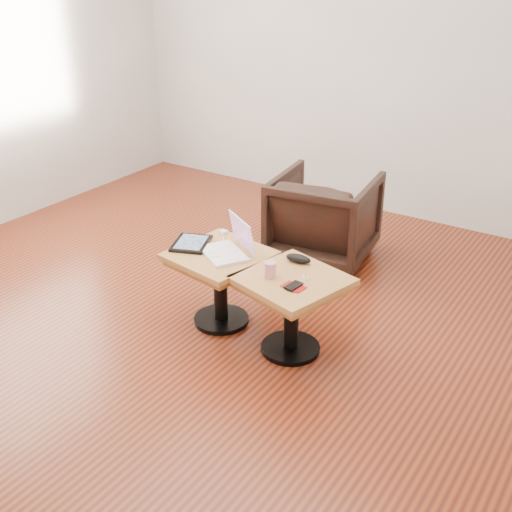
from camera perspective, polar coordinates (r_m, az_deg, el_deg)
The scene contains 11 objects.
room_shell at distance 3.66m, azimuth -6.01°, elevation 13.69°, with size 4.52×4.52×2.71m.
side_table_left at distance 3.85m, azimuth -3.23°, elevation -1.31°, with size 0.60×0.60×0.47m.
side_table_right at distance 3.58m, azimuth 3.21°, elevation -3.61°, with size 0.64×0.64×0.47m.
laptop at distance 3.77m, azimuth -2.37°, elevation 0.83°, with size 0.39×0.37×0.22m.
tablet at distance 3.92m, azimuth -5.78°, elevation 1.13°, with size 0.29×0.32×0.02m.
charging_adapter at distance 4.04m, azimuth -2.92°, elevation 2.11°, with size 0.04×0.04×0.03m, color white.
glasses_case at distance 3.68m, azimuth 3.78°, elevation -0.22°, with size 0.15×0.07×0.05m, color black.
striped_cup at distance 3.51m, azimuth 1.25°, elevation -1.20°, with size 0.07×0.07×0.09m, color #C5325B.
earbuds_tangle at distance 3.52m, azimuth 4.39°, elevation -1.90°, with size 0.07×0.04×0.01m.
phone_on_sleeve at distance 3.42m, azimuth 3.36°, elevation -2.71°, with size 0.13×0.11×0.01m.
armchair at distance 4.71m, azimuth 6.08°, elevation 3.43°, with size 0.69×0.71×0.65m, color black.
Camera 1 is at (2.28, -2.76, 2.12)m, focal length 45.00 mm.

